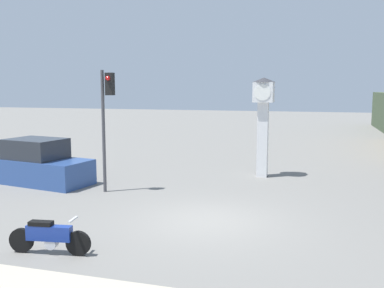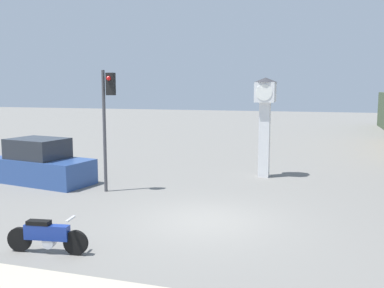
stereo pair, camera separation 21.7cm
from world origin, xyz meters
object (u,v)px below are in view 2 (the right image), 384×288
object	(u,v)px
clock_tower	(265,112)
parked_car	(41,164)
traffic_light	(107,109)
motorcycle	(47,236)

from	to	relation	value
clock_tower	parked_car	world-z (taller)	clock_tower
traffic_light	parked_car	xyz separation A→B (m)	(-3.36, 0.57, -2.31)
clock_tower	traffic_light	xyz separation A→B (m)	(-5.12, -4.37, 0.23)
clock_tower	traffic_light	size ratio (longest dim) A/B	0.95
motorcycle	parked_car	size ratio (longest dim) A/B	0.44
motorcycle	traffic_light	xyz separation A→B (m)	(-1.46, 5.79, 2.64)
traffic_light	clock_tower	bearing A→B (deg)	40.48
clock_tower	motorcycle	bearing A→B (deg)	-109.80
motorcycle	parked_car	distance (m)	7.99
motorcycle	clock_tower	distance (m)	11.06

